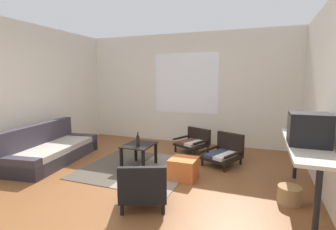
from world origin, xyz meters
name	(u,v)px	position (x,y,z in m)	size (l,w,h in m)	color
ground_plane	(126,190)	(0.00, 0.00, 0.00)	(7.80, 7.80, 0.00)	brown
far_wall_with_window	(186,89)	(0.00, 3.06, 1.35)	(5.60, 0.13, 2.70)	silver
side_wall_left	(6,92)	(-2.66, 0.30, 1.35)	(0.12, 6.60, 2.70)	silver
area_rug	(137,168)	(-0.27, 0.88, 0.01)	(1.84, 1.83, 0.01)	#4C4238
couch	(51,150)	(-2.01, 0.62, 0.22)	(1.05, 2.05, 0.72)	#38333D
coffee_table	(139,149)	(-0.26, 0.94, 0.34)	(0.50, 0.62, 0.42)	black
armchair_by_window	(194,141)	(0.42, 2.25, 0.24)	(0.79, 0.77, 0.50)	black
armchair_striped_foreground	(143,189)	(0.47, -0.38, 0.26)	(0.73, 0.71, 0.59)	black
armchair_corner	(224,152)	(1.17, 1.65, 0.24)	(0.77, 0.81, 0.57)	black
ottoman_orange	(184,168)	(0.66, 0.71, 0.17)	(0.42, 0.42, 0.33)	#D1662D
console_shelf	(306,149)	(2.34, 0.50, 0.72)	(0.46, 1.85, 0.79)	beige
crt_television	(309,129)	(2.34, 0.40, 0.99)	(0.45, 0.41, 0.40)	black
clay_vase	(302,126)	(2.34, 0.97, 0.93)	(0.23, 0.23, 0.34)	#935B38
glass_bottle	(138,141)	(-0.21, 0.81, 0.53)	(0.06, 0.06, 0.25)	black
wicker_basket	(289,195)	(2.18, 0.40, 0.11)	(0.29, 0.29, 0.23)	#9E7A4C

